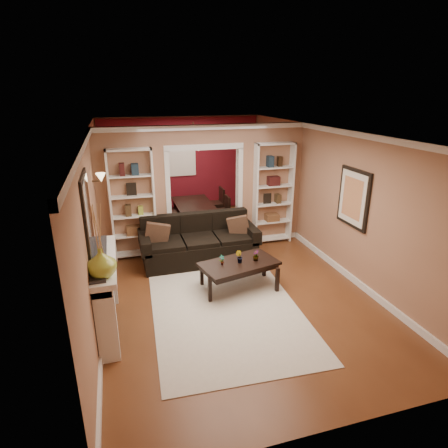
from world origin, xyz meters
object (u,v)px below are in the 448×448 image
object	(u,v)px
bookshelf_right	(273,194)
dining_table	(196,215)
bookshelf_left	(133,205)
coffee_table	(239,275)
fireplace	(108,294)
sofa	(199,240)

from	to	relation	value
bookshelf_right	dining_table	xyz separation A→B (m)	(-1.47, 1.57, -0.85)
bookshelf_left	dining_table	size ratio (longest dim) A/B	1.35
coffee_table	fireplace	world-z (taller)	fireplace
sofa	coffee_table	distance (m)	1.42
bookshelf_right	fireplace	world-z (taller)	bookshelf_right
fireplace	bookshelf_right	bearing A→B (deg)	34.80
coffee_table	bookshelf_left	xyz separation A→B (m)	(-1.67, 1.91, 0.90)
fireplace	sofa	bearing A→B (deg)	47.57
bookshelf_left	bookshelf_right	bearing A→B (deg)	0.00
bookshelf_left	dining_table	distance (m)	2.42
bookshelf_left	fireplace	world-z (taller)	bookshelf_left
bookshelf_left	fireplace	bearing A→B (deg)	-102.05
sofa	dining_table	size ratio (longest dim) A/B	1.41
fireplace	dining_table	bearing A→B (deg)	62.11
fireplace	coffee_table	bearing A→B (deg)	15.58
sofa	bookshelf_left	bearing A→B (deg)	154.97
coffee_table	dining_table	size ratio (longest dim) A/B	0.79
sofa	fireplace	distance (m)	2.64
bookshelf_left	bookshelf_right	world-z (taller)	same
dining_table	bookshelf_right	bearing A→B (deg)	-136.86
sofa	dining_table	bearing A→B (deg)	79.78
coffee_table	bookshelf_left	bearing A→B (deg)	117.65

